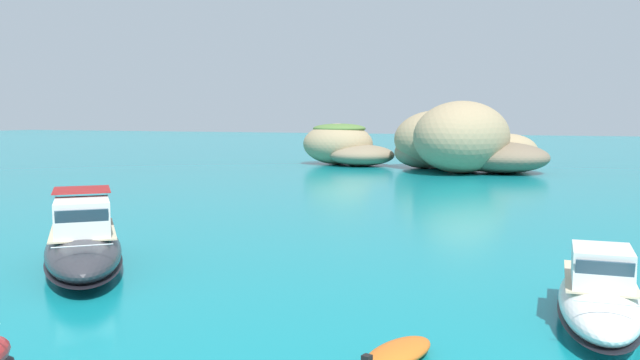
% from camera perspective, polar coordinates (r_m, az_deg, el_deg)
% --- Properties ---
extents(islet_large, '(20.72, 18.72, 7.54)m').
position_cam_1_polar(islet_large, '(72.78, 12.15, 3.05)').
color(islet_large, '#84755B').
rests_on(islet_large, ground).
extents(islet_small, '(12.56, 9.60, 5.04)m').
position_cam_1_polar(islet_small, '(80.27, 2.22, 2.97)').
color(islet_small, '#9E8966').
rests_on(islet_small, ground).
extents(motorboat_charcoal, '(8.55, 9.12, 3.01)m').
position_cam_1_polar(motorboat_charcoal, '(27.31, -19.88, -5.44)').
color(motorboat_charcoal, '#2D2D33').
rests_on(motorboat_charcoal, ground).
extents(motorboat_white, '(2.59, 7.81, 2.28)m').
position_cam_1_polar(motorboat_white, '(21.11, 23.14, -9.31)').
color(motorboat_white, white).
rests_on(motorboat_white, ground).
extents(dinghy_tender, '(1.77, 2.87, 0.58)m').
position_cam_1_polar(dinghy_tender, '(16.79, 6.80, -14.69)').
color(dinghy_tender, orange).
rests_on(dinghy_tender, ground).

